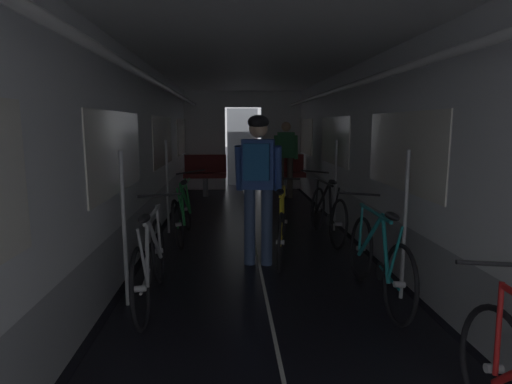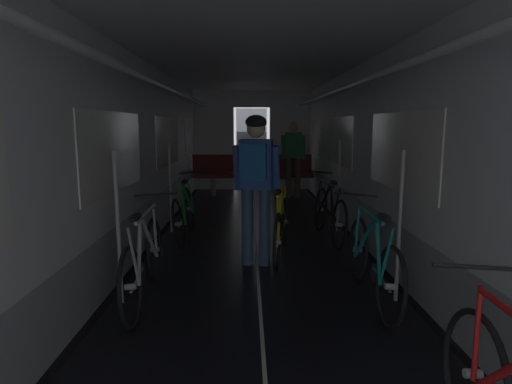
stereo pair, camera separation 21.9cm
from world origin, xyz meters
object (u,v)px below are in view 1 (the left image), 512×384
Objects in this scene: bicycle_green at (183,213)px; bench_seat_far_left at (205,171)px; bicycle_teal at (378,259)px; person_standing_near_bench at (286,154)px; person_cyclist_aisle at (258,174)px; bicycle_black at (327,213)px; bicycle_yellow_in_aisle at (282,227)px; bench_seat_far_right at (283,171)px; bicycle_silver at (150,262)px.

bench_seat_far_left is at bearing 88.29° from bicycle_green.
person_standing_near_bench is (-0.13, 5.60, 0.59)m from bicycle_teal.
bicycle_teal is at bearing -44.59° from person_cyclist_aisle.
person_standing_near_bench reaches higher than bicycle_black.
person_standing_near_bench is (0.60, 4.30, 0.59)m from bicycle_yellow_in_aisle.
person_cyclist_aisle is at bearing -79.81° from bench_seat_far_left.
person_cyclist_aisle is at bearing -101.35° from person_standing_near_bench.
person_standing_near_bench is at bearing 78.65° from person_cyclist_aisle.
person_cyclist_aisle is (1.00, -1.20, 0.69)m from bicycle_green.
person_cyclist_aisle is at bearing -134.14° from bicycle_black.
bench_seat_far_right is 0.58× the size of person_standing_near_bench.
person_cyclist_aisle is at bearing -139.71° from bicycle_yellow_in_aisle.
bicycle_silver is (-1.96, -5.94, -0.18)m from bench_seat_far_right.
person_standing_near_bench reaches higher than bicycle_yellow_in_aisle.
person_cyclist_aisle is at bearing 43.66° from bicycle_silver.
person_standing_near_bench is (0.92, 4.56, -0.10)m from person_cyclist_aisle.
bicycle_silver is at bearing -135.21° from bicycle_black.
bicycle_yellow_in_aisle is at bearing 42.91° from bicycle_silver.
bench_seat_far_right is 0.58× the size of bicycle_silver.
person_standing_near_bench is at bearing 91.37° from bicycle_teal.
bench_seat_far_left is at bearing 168.21° from person_standing_near_bench.
bicycle_teal is at bearing -47.53° from bicycle_green.
bicycle_silver is at bearing -109.43° from person_standing_near_bench.
bicycle_yellow_in_aisle is 4.38m from person_standing_near_bench.
person_standing_near_bench is (1.80, -0.38, 0.41)m from bench_seat_far_left.
bicycle_green reaches higher than bicycle_teal.
bench_seat_far_left is 5.04m from person_cyclist_aisle.
person_cyclist_aisle is (0.89, -4.94, 0.50)m from bench_seat_far_left.
bench_seat_far_right is 4.20m from bicycle_green.
bench_seat_far_right reaches higher than bicycle_silver.
bicycle_silver is at bearing -91.21° from bicycle_green.
bench_seat_far_left is at bearing 100.19° from person_cyclist_aisle.
bench_seat_far_right is 0.58× the size of bicycle_green.
person_cyclist_aisle is (-1.06, -1.09, 0.69)m from bicycle_black.
person_cyclist_aisle is at bearing 135.41° from bicycle_teal.
bicycle_black is 2.06m from bicycle_green.
bicycle_teal is (2.09, -0.04, -0.00)m from bicycle_silver.
bicycle_green is 1.01× the size of bicycle_yellow_in_aisle.
person_cyclist_aisle reaches higher than bicycle_green.
person_standing_near_bench reaches higher than bicycle_silver.
bicycle_black is at bearing -3.15° from bicycle_green.
bench_seat_far_right is (1.80, 0.00, 0.00)m from bench_seat_far_left.
bench_seat_far_left reaches higher than bicycle_silver.
bicycle_silver is 2.20m from bicycle_green.
bench_seat_far_right is 0.57× the size of person_cyclist_aisle.
bicycle_yellow_in_aisle is (-0.73, 1.30, 0.00)m from bicycle_teal.
person_standing_near_bench is (0.00, -0.38, 0.41)m from bench_seat_far_right.
bicycle_yellow_in_aisle is (1.36, 1.26, 0.00)m from bicycle_silver.
bench_seat_far_right reaches higher than bicycle_teal.
bicycle_green reaches higher than bicycle_black.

